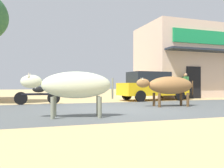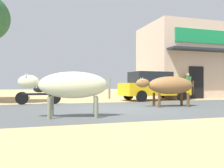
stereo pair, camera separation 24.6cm
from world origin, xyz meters
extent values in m
plane|color=tan|center=(0.00, 0.00, 0.00)|extent=(80.00, 80.00, 0.00)
cube|color=#515656|center=(0.00, 0.00, 0.00)|extent=(72.00, 6.18, 0.00)
cube|color=beige|center=(8.34, 6.90, 2.62)|extent=(7.28, 4.48, 5.25)
cube|color=#198C4C|center=(8.34, 4.60, 4.09)|extent=(5.82, 0.10, 0.90)
cube|color=#262D38|center=(8.34, 4.21, 3.15)|extent=(6.99, 0.90, 0.12)
cube|color=black|center=(7.02, 4.63, 1.05)|extent=(1.10, 0.06, 2.10)
cube|color=yellow|center=(3.64, 3.95, 0.65)|extent=(4.09, 1.89, 0.70)
cube|color=#1E2328|center=(3.34, 3.93, 1.32)|extent=(2.29, 1.63, 0.64)
cylinder|color=black|center=(4.87, 4.85, 0.30)|extent=(0.61, 0.22, 0.60)
cylinder|color=black|center=(4.99, 3.24, 0.30)|extent=(0.61, 0.22, 0.60)
cylinder|color=black|center=(2.29, 4.66, 0.30)|extent=(0.61, 0.22, 0.60)
cylinder|color=black|center=(2.40, 3.06, 0.30)|extent=(0.61, 0.22, 0.60)
cylinder|color=black|center=(-2.09, 2.97, 0.29)|extent=(0.58, 0.11, 0.58)
cylinder|color=black|center=(-3.52, 3.05, 0.29)|extent=(0.58, 0.11, 0.58)
cylinder|color=black|center=(-2.81, 3.01, 0.47)|extent=(1.44, 0.18, 0.10)
ellipsoid|color=black|center=(-2.76, 3.01, 0.69)|extent=(0.57, 0.27, 0.28)
cylinder|color=black|center=(-2.16, 2.97, 0.74)|extent=(0.06, 0.06, 0.60)
ellipsoid|color=beige|center=(-1.89, -1.84, 0.90)|extent=(2.00, 1.02, 0.74)
ellipsoid|color=beige|center=(-3.07, -1.62, 0.99)|extent=(0.60, 0.38, 0.36)
cone|color=beige|center=(-3.13, -1.71, 1.17)|extent=(0.06, 0.06, 0.12)
cone|color=beige|center=(-3.10, -1.52, 1.17)|extent=(0.06, 0.06, 0.12)
cylinder|color=gray|center=(-2.54, -1.97, 0.29)|extent=(0.11, 0.11, 0.58)
cylinder|color=gray|center=(-2.45, -1.49, 0.29)|extent=(0.11, 0.11, 0.58)
cylinder|color=gray|center=(-1.32, -2.19, 0.29)|extent=(0.11, 0.11, 0.58)
cylinder|color=gray|center=(-1.23, -1.72, 0.29)|extent=(0.11, 0.11, 0.58)
cylinder|color=gray|center=(-0.90, -2.02, 0.80)|extent=(0.05, 0.05, 0.59)
ellipsoid|color=olive|center=(2.42, 0.19, 0.88)|extent=(2.01, 0.90, 0.74)
ellipsoid|color=olive|center=(1.19, 0.28, 0.97)|extent=(0.58, 0.32, 0.36)
cone|color=beige|center=(1.14, 0.19, 1.15)|extent=(0.06, 0.06, 0.12)
cone|color=beige|center=(1.15, 0.39, 1.15)|extent=(0.06, 0.06, 0.12)
cylinder|color=brown|center=(1.76, -0.02, 0.28)|extent=(0.11, 0.11, 0.56)
cylinder|color=brown|center=(1.81, 0.50, 0.28)|extent=(0.11, 0.11, 0.56)
cylinder|color=brown|center=(3.03, -0.13, 0.28)|extent=(0.11, 0.11, 0.56)
cylinder|color=brown|center=(3.07, 0.40, 0.28)|extent=(0.11, 0.11, 0.56)
cylinder|color=brown|center=(3.44, 0.10, 0.78)|extent=(0.05, 0.05, 0.59)
cylinder|color=#262633|center=(6.16, 4.40, 0.41)|extent=(0.14, 0.14, 0.83)
cylinder|color=#262633|center=(6.16, 4.22, 0.41)|extent=(0.14, 0.14, 0.83)
cube|color=#33723F|center=(6.16, 4.31, 1.12)|extent=(0.32, 0.44, 0.59)
sphere|color=tan|center=(6.16, 4.31, 1.53)|extent=(0.22, 0.22, 0.22)
cylinder|color=#33723F|center=(6.16, 4.57, 1.15)|extent=(0.09, 0.09, 0.53)
cylinder|color=#33723F|center=(6.16, 4.05, 1.15)|extent=(0.09, 0.09, 0.53)
camera|label=1|loc=(-3.05, -8.30, 0.90)|focal=37.79mm
camera|label=2|loc=(-2.82, -8.37, 0.90)|focal=37.79mm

